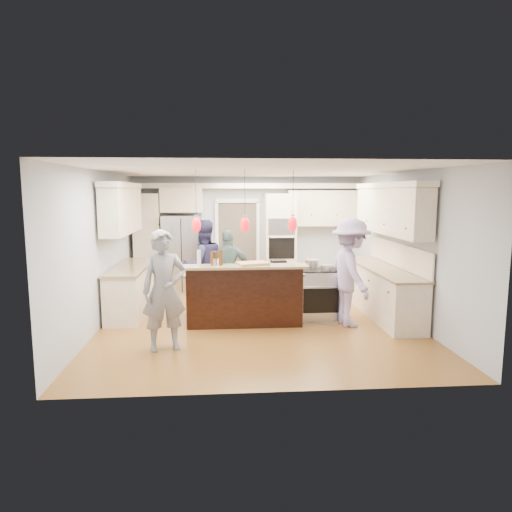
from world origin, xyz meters
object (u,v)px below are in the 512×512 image
Objects in this scene: refrigerator at (183,254)px; kitchen_island at (244,294)px; person_far_left at (203,265)px; island_range at (319,294)px; person_bar_end at (164,291)px.

refrigerator is 2.91m from kitchen_island.
person_far_left is at bearing 134.38° from kitchen_island.
person_far_left is at bearing -73.17° from refrigerator.
person_far_left reaches higher than island_range.
person_bar_end is 0.99× the size of person_far_left.
person_bar_end is 2.30m from person_far_left.
island_range is 3.10m from person_bar_end.
kitchen_island is 1.17× the size of person_bar_end.
person_far_left is (0.54, -1.79, 0.00)m from refrigerator.
refrigerator reaches higher than person_bar_end.
person_far_left is at bearing 62.16° from person_bar_end.
kitchen_island is 1.17m from person_far_left.
island_range is at bearing -42.59° from refrigerator.
person_bar_end is (-2.65, -1.55, 0.44)m from island_range.
refrigerator is 1.00× the size of person_far_left.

